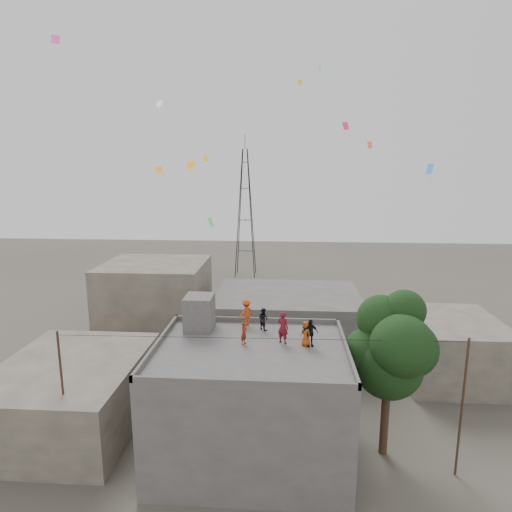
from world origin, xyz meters
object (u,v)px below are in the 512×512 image
(person_red_adult, at_px, (283,328))
(stair_head_box, at_px, (199,313))
(transmission_tower, at_px, (245,213))
(person_dark_adult, at_px, (310,333))
(tree, at_px, (392,348))

(person_red_adult, bearing_deg, stair_head_box, 9.54)
(transmission_tower, relative_size, person_dark_adult, 13.51)
(tree, distance_m, person_red_adult, 5.79)
(stair_head_box, bearing_deg, person_red_adult, -19.56)
(stair_head_box, relative_size, transmission_tower, 0.10)
(stair_head_box, xyz_separation_m, person_red_adult, (4.85, -1.72, -0.13))
(stair_head_box, xyz_separation_m, transmission_tower, (-0.80, 37.40, 1.97))
(person_red_adult, distance_m, person_dark_adult, 1.46)
(stair_head_box, distance_m, transmission_tower, 37.46)
(person_dark_adult, bearing_deg, stair_head_box, 148.15)
(stair_head_box, height_order, transmission_tower, transmission_tower)
(stair_head_box, height_order, tree, tree)
(stair_head_box, bearing_deg, person_dark_adult, -18.09)
(stair_head_box, height_order, person_red_adult, stair_head_box)
(person_dark_adult, bearing_deg, person_red_adult, 153.33)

